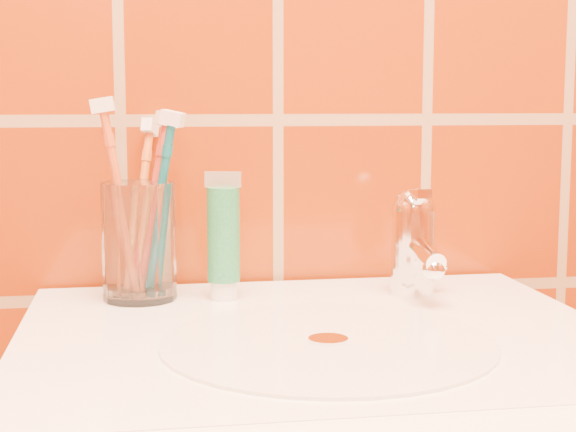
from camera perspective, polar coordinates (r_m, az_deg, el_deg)
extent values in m
cube|color=white|center=(0.86, 1.87, -12.52)|extent=(0.56, 0.46, 0.16)
cylinder|color=silver|center=(0.79, 2.61, -8.16)|extent=(0.30, 0.30, 0.00)
cylinder|color=white|center=(0.79, 2.61, -8.02)|extent=(0.04, 0.04, 0.00)
cylinder|color=white|center=(0.96, -9.60, -1.62)|extent=(0.10, 0.10, 0.13)
cylinder|color=white|center=(0.96, -4.16, -4.80)|extent=(0.03, 0.03, 0.02)
cylinder|color=#1A7141|center=(0.95, -4.20, -1.19)|extent=(0.04, 0.04, 0.10)
cube|color=beige|center=(0.95, -4.23, 2.37)|extent=(0.04, 0.00, 0.02)
cylinder|color=white|center=(0.99, 8.06, -2.33)|extent=(0.05, 0.05, 0.09)
sphere|color=white|center=(0.98, 8.11, 0.40)|extent=(0.05, 0.05, 0.05)
cylinder|color=white|center=(0.95, 8.76, -2.27)|extent=(0.02, 0.09, 0.03)
cube|color=white|center=(0.97, 8.35, 1.37)|extent=(0.02, 0.06, 0.01)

